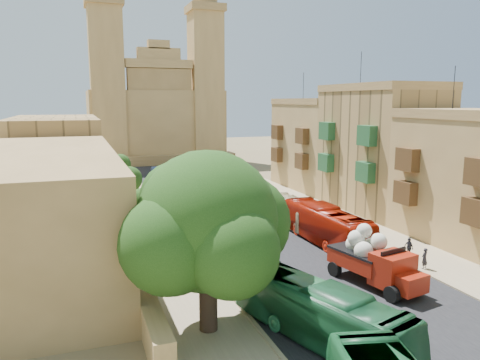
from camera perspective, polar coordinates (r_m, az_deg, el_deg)
ground at (r=26.87m, az=19.65°, el=-17.39°), size 260.00×260.00×0.00m
road_surface at (r=52.18m, az=-1.46°, el=-3.64°), size 14.00×140.00×0.01m
sidewalk_east at (r=55.76m, az=7.88°, el=-2.86°), size 5.00×140.00×0.01m
sidewalk_west at (r=50.16m, az=-11.87°, el=-4.38°), size 5.00×140.00×0.01m
kerb_east at (r=54.67m, az=5.55°, el=-3.01°), size 0.25×140.00×0.12m
kerb_west at (r=50.52m, az=-9.06°, el=-4.14°), size 0.25×140.00×0.12m
townhouse_c at (r=53.84m, az=16.64°, el=3.83°), size 9.00×14.00×17.40m
townhouse_d at (r=65.70m, az=9.43°, el=4.41°), size 9.00×14.00×15.90m
west_wall at (r=40.02m, az=-14.28°, el=-6.73°), size 1.00×40.00×1.80m
west_building_low at (r=37.23m, az=-22.67°, el=-3.16°), size 10.00×28.00×8.40m
west_building_mid at (r=62.77m, az=-21.47°, el=2.58°), size 10.00×22.00×10.00m
church at (r=98.23m, az=-10.34°, el=8.02°), size 28.00×22.50×36.30m
ficus_tree at (r=24.02m, az=-3.80°, el=-5.60°), size 9.57×8.80×9.57m
street_tree_a at (r=32.14m, az=-8.63°, el=-6.82°), size 2.85×2.85×4.38m
street_tree_b at (r=43.68m, az=-11.60°, el=-2.70°), size 2.72×2.72×4.18m
street_tree_c at (r=55.35m, az=-13.32°, el=0.08°), size 2.96×2.96×4.55m
street_tree_d at (r=67.15m, az=-14.43°, el=1.78°), size 3.08×3.08×4.74m
red_truck at (r=32.16m, az=16.10°, el=-9.32°), size 3.84×7.07×3.93m
olive_pickup at (r=44.43m, az=7.48°, el=-4.77°), size 2.80×5.14×2.02m
bus_green_north at (r=24.59m, az=9.68°, el=-15.71°), size 5.68×10.92×2.97m
bus_red_east at (r=40.41m, az=10.42°, el=-5.43°), size 2.87×11.37×3.15m
bus_cream_east at (r=46.19m, az=6.31°, el=-3.84°), size 2.89×9.18×2.52m
car_blue_a at (r=37.82m, az=-1.75°, el=-7.80°), size 2.63×4.06×1.29m
car_white_a at (r=49.48m, az=-2.05°, el=-3.62°), size 2.28×4.08×1.27m
car_cream at (r=44.98m, az=8.59°, el=-5.01°), size 2.68×5.09×1.37m
car_dkblue at (r=69.92m, az=-8.15°, el=0.12°), size 2.76×4.08×1.10m
car_white_b at (r=56.84m, az=-0.50°, el=-1.98°), size 2.30×3.42×1.08m
car_blue_b at (r=77.16m, az=-10.05°, el=1.06°), size 1.50×4.25×1.40m
pedestrian_a at (r=36.57m, az=21.57°, el=-8.89°), size 0.65×0.52×1.54m
pedestrian_c at (r=38.81m, az=19.88°, el=-7.73°), size 0.40×0.91×1.54m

